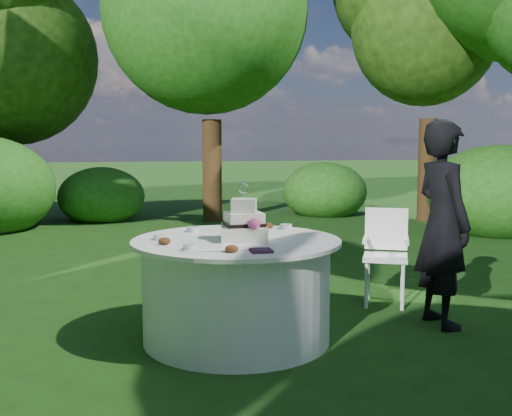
# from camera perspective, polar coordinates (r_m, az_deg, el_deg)

# --- Properties ---
(ground) EXTENTS (80.00, 80.00, 0.00)m
(ground) POSITION_cam_1_polar(r_m,az_deg,el_deg) (4.66, -1.85, -12.36)
(ground) COLOR #1A370F
(ground) RESTS_ON ground
(napkins) EXTENTS (0.14, 0.14, 0.02)m
(napkins) POSITION_cam_1_polar(r_m,az_deg,el_deg) (3.95, 0.49, -4.08)
(napkins) COLOR #411C36
(napkins) RESTS_ON table
(feather_plume) EXTENTS (0.48, 0.07, 0.01)m
(feather_plume) POSITION_cam_1_polar(r_m,az_deg,el_deg) (4.00, -3.95, -4.01)
(feather_plume) COLOR white
(feather_plume) RESTS_ON table
(guest) EXTENTS (0.43, 0.63, 1.67)m
(guest) POSITION_cam_1_polar(r_m,az_deg,el_deg) (5.05, 17.35, -1.45)
(guest) COLOR black
(guest) RESTS_ON ground
(table) EXTENTS (1.56, 1.56, 0.77)m
(table) POSITION_cam_1_polar(r_m,az_deg,el_deg) (4.55, -1.87, -7.72)
(table) COLOR silver
(table) RESTS_ON ground
(cake) EXTENTS (0.38, 0.39, 0.43)m
(cake) POSITION_cam_1_polar(r_m,az_deg,el_deg) (4.42, -1.13, -1.60)
(cake) COLOR white
(cake) RESTS_ON table
(chair) EXTENTS (0.52, 0.52, 0.88)m
(chair) POSITION_cam_1_polar(r_m,az_deg,el_deg) (5.66, 12.25, -3.74)
(chair) COLOR white
(chair) RESTS_ON ground
(votives) EXTENTS (1.16, 0.90, 0.04)m
(votives) POSITION_cam_1_polar(r_m,az_deg,el_deg) (4.58, -4.42, -2.52)
(votives) COLOR white
(votives) RESTS_ON table
(petal_cups) EXTENTS (0.99, 1.10, 0.05)m
(petal_cups) POSITION_cam_1_polar(r_m,az_deg,el_deg) (4.40, -3.06, -2.81)
(petal_cups) COLOR #562D16
(petal_cups) RESTS_ON table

